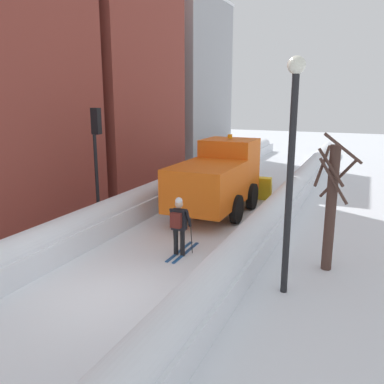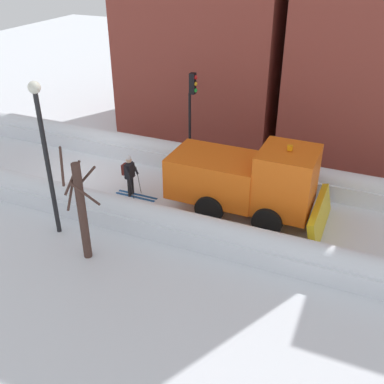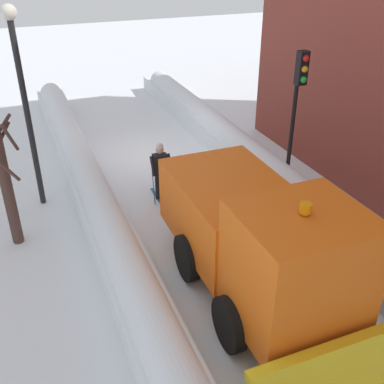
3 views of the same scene
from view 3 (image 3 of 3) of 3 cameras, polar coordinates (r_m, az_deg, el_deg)
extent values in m
plane|color=white|center=(9.32, 15.19, -20.36)|extent=(80.00, 80.00, 0.00)
cube|color=orange|center=(10.60, 4.74, -2.47)|extent=(2.30, 3.40, 1.60)
cube|color=orange|center=(8.52, 12.92, -9.28)|extent=(2.20, 2.00, 2.30)
cube|color=black|center=(7.63, 17.32, -10.31)|extent=(1.85, 0.06, 1.01)
cube|color=yellow|center=(8.60, 17.22, -20.65)|extent=(3.20, 0.46, 1.13)
cylinder|color=orange|center=(7.81, 13.93, -1.94)|extent=(0.20, 0.20, 0.18)
cylinder|color=black|center=(10.03, 16.79, -11.95)|extent=(0.25, 1.10, 1.10)
cylinder|color=black|center=(9.03, 4.63, -16.03)|extent=(0.25, 1.10, 1.10)
cylinder|color=black|center=(11.41, 10.22, -5.44)|extent=(0.25, 1.10, 1.10)
cylinder|color=black|center=(10.54, -0.65, -8.17)|extent=(0.25, 1.10, 1.10)
cylinder|color=black|center=(13.78, -3.43, 0.82)|extent=(0.14, 0.14, 0.82)
cylinder|color=black|center=(13.72, -4.30, 0.66)|extent=(0.14, 0.14, 0.82)
cube|color=black|center=(13.42, -3.97, 3.44)|extent=(0.42, 0.26, 0.62)
cube|color=#591E19|center=(13.59, -4.25, 3.91)|extent=(0.32, 0.16, 0.44)
sphere|color=tan|center=(13.23, -4.04, 5.27)|extent=(0.24, 0.24, 0.24)
sphere|color=silver|center=(13.19, -4.05, 5.67)|extent=(0.22, 0.22, 0.22)
cylinder|color=black|center=(13.40, -2.78, 3.57)|extent=(0.09, 0.33, 0.56)
cylinder|color=black|center=(13.26, -4.90, 3.20)|extent=(0.09, 0.33, 0.56)
cube|color=#194C8C|center=(13.77, -3.05, -1.09)|extent=(0.09, 1.80, 0.03)
cube|color=#194C8C|center=(13.71, -3.92, -1.26)|extent=(0.09, 1.80, 0.03)
cylinder|color=#262628|center=(13.56, -2.40, 1.26)|extent=(0.02, 0.19, 1.19)
cylinder|color=#262628|center=(13.40, -4.81, 0.81)|extent=(0.02, 0.19, 1.19)
cylinder|color=black|center=(13.83, 12.14, 6.25)|extent=(0.12, 0.12, 3.41)
cube|color=black|center=(13.05, 13.49, 14.75)|extent=(0.28, 0.24, 0.90)
sphere|color=red|center=(12.89, 13.97, 15.80)|extent=(0.18, 0.18, 0.18)
sphere|color=gold|center=(12.95, 13.82, 14.60)|extent=(0.18, 0.18, 0.18)
sphere|color=green|center=(13.02, 13.67, 13.42)|extent=(0.18, 0.18, 0.18)
cylinder|color=black|center=(13.35, -19.65, 8.38)|extent=(0.16, 0.16, 5.16)
sphere|color=silver|center=(12.72, -21.82, 20.03)|extent=(0.40, 0.40, 0.40)
cylinder|color=#463028|center=(11.99, -22.13, 1.09)|extent=(0.28, 0.28, 3.46)
cylinder|color=#463028|center=(11.44, -21.66, 6.26)|extent=(0.30, 0.95, 1.02)
camera|label=1|loc=(21.95, -26.90, 20.38)|focal=37.51mm
camera|label=2|loc=(10.90, -102.22, 7.83)|focal=42.12mm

